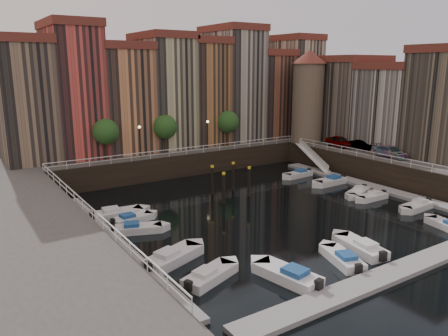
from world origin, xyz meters
TOP-DOWN VIEW (x-y plane):
  - ground at (0.00, 0.00)m, footprint 200.00×200.00m
  - quay_far at (0.00, 26.00)m, footprint 80.00×20.00m
  - quay_right at (28.00, -2.00)m, footprint 20.00×36.00m
  - dock_left at (-16.20, -1.00)m, footprint 2.00×28.00m
  - dock_right at (16.20, -1.00)m, footprint 2.00×28.00m
  - dock_near at (0.00, -17.00)m, footprint 30.00×2.00m
  - mountains at (1.72, 110.00)m, footprint 145.00×100.00m
  - far_terrace at (3.31, 23.50)m, footprint 48.70×10.30m
  - right_terrace at (26.50, 3.80)m, footprint 9.30×24.30m
  - corner_tower at (20.00, 14.50)m, footprint 5.20×5.20m
  - promenade_trees at (-1.33, 18.20)m, footprint 21.20×3.20m
  - street_lamps at (-1.00, 17.20)m, footprint 10.36×0.36m
  - railings at (0.00, 4.88)m, footprint 36.08×34.04m
  - gangway at (17.10, 10.00)m, footprint 2.78×8.32m
  - mooring_pilings at (-0.22, 5.40)m, footprint 4.21×3.95m
  - boat_left_0 at (-12.58, -10.55)m, footprint 4.78×3.14m
  - boat_left_1 at (-13.42, -6.55)m, footprint 5.37×3.55m
  - boat_left_2 at (-13.33, 0.68)m, footprint 4.50×2.94m
  - boat_left_3 at (-12.74, 3.41)m, footprint 4.24×1.95m
  - boat_left_4 at (-13.53, 5.41)m, footprint 5.16×2.23m
  - boat_right_0 at (13.49, -9.12)m, footprint 4.50×1.87m
  - boat_right_1 at (12.43, -4.30)m, footprint 4.11×1.54m
  - boat_right_2 at (12.42, -2.31)m, footprint 4.40×2.90m
  - boat_right_3 at (13.31, 2.75)m, footprint 4.90×1.87m
  - boat_right_4 at (12.50, 7.83)m, footprint 4.48×1.86m
  - boat_near_0 at (-7.99, -13.56)m, footprint 2.80×5.38m
  - boat_near_1 at (-2.70, -13.65)m, footprint 2.88×4.67m
  - boat_near_2 at (0.06, -13.04)m, footprint 2.53×5.18m
  - boat_near_3 at (10.72, -14.05)m, footprint 2.33×4.35m
  - car_a at (20.95, 8.57)m, footprint 2.09×4.64m
  - car_b at (21.55, 5.40)m, footprint 1.59×4.05m
  - car_c at (20.76, 0.03)m, footprint 2.14×5.01m

SIDE VIEW (x-z plane):
  - ground at x=0.00m, z-range 0.00..0.00m
  - dock_left at x=-16.20m, z-range 0.00..0.35m
  - dock_right at x=16.20m, z-range 0.00..0.35m
  - dock_near at x=0.00m, z-range 0.00..0.35m
  - boat_right_1 at x=12.43m, z-range -0.15..0.79m
  - boat_left_3 at x=-12.74m, z-range -0.16..0.80m
  - boat_near_3 at x=10.72m, z-range -0.16..0.82m
  - boat_right_2 at x=12.42m, z-range -0.16..0.83m
  - boat_left_2 at x=-13.33m, z-range -0.17..0.85m
  - boat_right_4 at x=12.50m, z-range -0.17..0.85m
  - boat_right_0 at x=13.49m, z-range -0.17..0.86m
  - boat_near_1 at x=-2.70m, z-range -0.17..0.88m
  - boat_left_0 at x=-12.58m, z-range -0.18..0.90m
  - boat_right_3 at x=13.31m, z-range -0.18..0.94m
  - boat_near_2 at x=0.06m, z-range -0.19..0.97m
  - boat_left_4 at x=-13.53m, z-range -0.19..0.98m
  - boat_near_0 at x=-7.99m, z-range -0.20..1.01m
  - boat_left_1 at x=-13.42m, z-range -0.20..1.02m
  - quay_far at x=0.00m, z-range 0.00..3.00m
  - quay_right at x=28.00m, z-range 0.00..3.00m
  - mooring_pilings at x=-0.22m, z-range -0.24..3.54m
  - gangway at x=17.10m, z-range 0.05..3.78m
  - car_b at x=21.55m, z-range 3.00..4.31m
  - car_c at x=20.76m, z-range 3.00..4.44m
  - car_a at x=20.95m, z-range 3.00..4.55m
  - railings at x=0.00m, z-range 3.53..4.05m
  - street_lamps at x=-1.00m, z-range 3.81..7.99m
  - promenade_trees at x=-1.33m, z-range 3.98..9.18m
  - mountains at x=1.72m, z-range -1.08..16.92m
  - right_terrace at x=26.50m, z-range 2.56..16.56m
  - corner_tower at x=20.00m, z-range 3.29..17.09m
  - far_terrace at x=3.31m, z-range 2.20..19.70m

